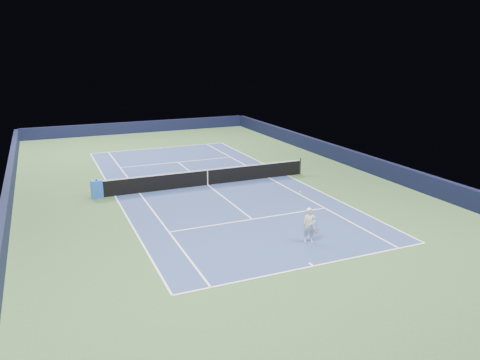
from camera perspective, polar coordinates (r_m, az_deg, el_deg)
name	(u,v)px	position (r m, az deg, el deg)	size (l,w,h in m)	color
ground	(208,185)	(28.21, -3.97, -0.62)	(40.00, 40.00, 0.00)	#314F2B
wall_far	(139,127)	(46.84, -12.19, 6.32)	(22.00, 0.35, 1.10)	black
wall_right	(356,160)	(33.14, 13.95, 2.40)	(0.35, 40.00, 1.10)	black
wall_left	(7,198)	(26.67, -26.48, -2.02)	(0.35, 40.00, 1.10)	black
court_surface	(208,185)	(28.21, -3.97, -0.61)	(10.97, 23.77, 0.01)	navy
baseline_far	(159,148)	(39.30, -9.80, 3.88)	(10.97, 0.08, 0.00)	white
baseline_near	(313,266)	(18.15, 8.93, -10.32)	(10.97, 0.08, 0.00)	white
sideline_doubles_right	(288,175)	(30.40, 5.82, 0.55)	(0.08, 23.77, 0.00)	white
sideline_doubles_left	(115,196)	(26.98, -15.01, -1.89)	(0.08, 23.77, 0.00)	white
sideline_singles_right	(269,178)	(29.77, 3.52, 0.28)	(0.08, 23.77, 0.00)	white
sideline_singles_left	(139,193)	(27.19, -12.17, -1.56)	(0.08, 23.77, 0.00)	white
service_line_far	(178,162)	(34.11, -7.57, 2.17)	(8.23, 0.08, 0.00)	white
service_line_near	(252,219)	(22.57, 1.51, -4.80)	(8.23, 0.08, 0.00)	white
center_service_line	(208,185)	(28.21, -3.97, -0.60)	(0.08, 12.80, 0.00)	white
center_mark_far	(160,148)	(39.16, -9.75, 3.84)	(0.08, 0.30, 0.00)	white
center_mark_near	(311,264)	(18.26, 8.68, -10.14)	(0.08, 0.30, 0.00)	white
tennis_net	(207,177)	(28.07, -3.98, 0.37)	(12.90, 0.10, 1.07)	black
sponsor_cube	(97,189)	(26.85, -17.04, -1.03)	(0.63, 0.56, 1.00)	blue
tennis_player	(309,225)	(19.99, 8.45, -5.46)	(0.77, 1.30, 1.96)	silver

